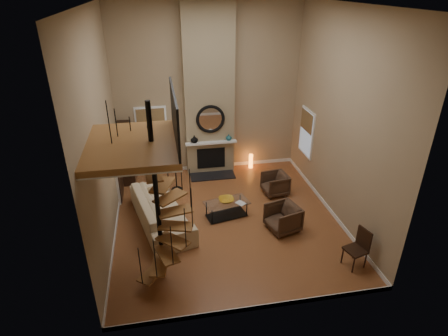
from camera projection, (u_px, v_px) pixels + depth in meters
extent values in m
cube|color=#A56335|center=(227.00, 219.00, 10.33)|extent=(6.00, 6.50, 0.01)
cube|color=tan|center=(208.00, 91.00, 11.94)|extent=(6.00, 0.02, 5.50)
cube|color=tan|center=(263.00, 193.00, 6.23)|extent=(6.00, 0.02, 5.50)
cube|color=tan|center=(100.00, 134.00, 8.60)|extent=(0.02, 6.50, 5.50)
cube|color=tan|center=(341.00, 119.00, 9.56)|extent=(0.02, 6.50, 5.50)
cube|color=silver|center=(227.00, 4.00, 7.84)|extent=(6.00, 6.50, 0.01)
cube|color=white|center=(210.00, 166.00, 13.14)|extent=(6.00, 0.02, 0.12)
cube|color=white|center=(256.00, 308.00, 7.46)|extent=(6.00, 0.02, 0.12)
cube|color=white|center=(116.00, 229.00, 9.82)|extent=(0.02, 6.50, 0.12)
cube|color=white|center=(327.00, 207.00, 10.78)|extent=(0.02, 6.50, 0.12)
cube|color=#8F7E5D|center=(209.00, 93.00, 11.77)|extent=(1.60, 0.38, 5.50)
cube|color=black|center=(213.00, 176.00, 12.57)|extent=(1.50, 0.60, 0.04)
cube|color=black|center=(211.00, 158.00, 12.59)|extent=(0.95, 0.02, 0.72)
cube|color=white|center=(211.00, 143.00, 12.25)|extent=(1.70, 0.18, 0.06)
torus|color=black|center=(210.00, 119.00, 11.94)|extent=(0.94, 0.10, 0.94)
cylinder|color=white|center=(210.00, 119.00, 11.95)|extent=(0.80, 0.01, 0.80)
imported|color=black|center=(194.00, 139.00, 12.12)|extent=(0.24, 0.24, 0.25)
imported|color=#19535A|center=(229.00, 137.00, 12.32)|extent=(0.20, 0.20, 0.21)
cube|color=white|center=(152.00, 129.00, 12.13)|extent=(1.02, 0.04, 1.52)
cube|color=#8C9EB2|center=(152.00, 129.00, 12.11)|extent=(0.90, 0.01, 1.40)
cube|color=olive|center=(151.00, 123.00, 12.00)|extent=(0.90, 0.01, 0.98)
cube|color=white|center=(307.00, 133.00, 11.83)|extent=(0.04, 1.02, 1.52)
cube|color=#8C9EB2|center=(306.00, 133.00, 11.83)|extent=(0.01, 0.90, 1.40)
cube|color=olive|center=(307.00, 121.00, 11.65)|extent=(0.01, 0.90, 0.63)
cube|color=white|center=(117.00, 166.00, 10.96)|extent=(0.06, 1.05, 2.16)
cube|color=black|center=(118.00, 166.00, 10.97)|extent=(0.05, 0.90, 2.05)
cube|color=#8C9EB2|center=(117.00, 153.00, 10.79)|extent=(0.01, 0.60, 0.90)
cube|color=#9A6532|center=(133.00, 145.00, 6.97)|extent=(1.70, 2.20, 0.12)
cube|color=white|center=(133.00, 149.00, 7.00)|extent=(1.70, 2.20, 0.03)
cube|color=black|center=(175.00, 116.00, 6.86)|extent=(0.04, 2.20, 0.94)
cylinder|color=black|center=(157.00, 196.00, 7.55)|extent=(0.10, 0.10, 4.02)
cube|color=#9A6532|center=(153.00, 273.00, 8.06)|extent=(0.71, 0.78, 0.04)
cylinder|color=black|center=(140.00, 266.00, 7.56)|extent=(0.02, 0.02, 0.94)
cube|color=#9A6532|center=(160.00, 265.00, 7.90)|extent=(0.46, 0.77, 0.04)
cylinder|color=black|center=(155.00, 259.00, 7.37)|extent=(0.02, 0.02, 0.94)
cube|color=#9A6532|center=(167.00, 254.00, 7.83)|extent=(0.55, 0.79, 0.04)
cylinder|color=black|center=(172.00, 246.00, 7.33)|extent=(0.02, 0.02, 0.94)
cube|color=#9A6532|center=(173.00, 241.00, 7.81)|extent=(0.75, 0.74, 0.04)
cylinder|color=black|center=(185.00, 228.00, 7.42)|extent=(0.02, 0.02, 0.94)
cube|color=#9A6532|center=(176.00, 226.00, 7.84)|extent=(0.79, 0.53, 0.04)
cylinder|color=black|center=(192.00, 208.00, 7.60)|extent=(0.02, 0.02, 0.94)
cube|color=#9A6532|center=(175.00, 211.00, 7.88)|extent=(0.77, 0.48, 0.04)
cylinder|color=black|center=(190.00, 189.00, 7.79)|extent=(0.02, 0.02, 0.94)
cube|color=#9A6532|center=(170.00, 197.00, 7.88)|extent=(0.77, 0.72, 0.04)
cylinder|color=black|center=(181.00, 172.00, 7.92)|extent=(0.02, 0.02, 0.94)
cube|color=#9A6532|center=(162.00, 185.00, 7.83)|extent=(0.58, 0.79, 0.04)
cylinder|color=black|center=(167.00, 158.00, 7.94)|extent=(0.02, 0.02, 0.94)
cube|color=#9A6532|center=(153.00, 174.00, 7.71)|extent=(0.41, 0.75, 0.04)
cylinder|color=black|center=(149.00, 147.00, 7.81)|extent=(0.02, 0.02, 0.94)
cube|color=#9A6532|center=(144.00, 165.00, 7.51)|extent=(0.68, 0.79, 0.04)
cylinder|color=black|center=(132.00, 139.00, 7.53)|extent=(0.02, 0.02, 0.94)
cube|color=#9A6532|center=(136.00, 156.00, 7.26)|extent=(0.80, 0.64, 0.04)
cylinder|color=black|center=(117.00, 132.00, 7.15)|extent=(0.02, 0.02, 0.94)
cube|color=#9A6532|center=(132.00, 148.00, 6.99)|extent=(0.72, 0.34, 0.04)
cylinder|color=black|center=(109.00, 126.00, 6.72)|extent=(0.02, 0.02, 0.94)
cube|color=black|center=(127.00, 154.00, 11.94)|extent=(0.42, 0.90, 2.02)
imported|color=#CAB48C|center=(160.00, 210.00, 10.01)|extent=(1.76, 3.03, 0.83)
imported|color=#452E1F|center=(277.00, 183.00, 11.42)|extent=(0.81, 0.79, 0.66)
imported|color=#452E1F|center=(285.00, 217.00, 9.79)|extent=(0.97, 0.95, 0.72)
cube|color=silver|center=(227.00, 203.00, 10.27)|extent=(1.32, 0.86, 0.02)
cube|color=black|center=(227.00, 215.00, 10.46)|extent=(1.20, 0.74, 0.02)
cylinder|color=black|center=(212.00, 218.00, 10.01)|extent=(0.04, 0.04, 0.45)
cylinder|color=black|center=(247.00, 209.00, 10.37)|extent=(0.04, 0.04, 0.45)
cylinder|color=black|center=(206.00, 209.00, 10.37)|extent=(0.04, 0.04, 0.45)
cylinder|color=black|center=(240.00, 202.00, 10.73)|extent=(0.04, 0.04, 0.45)
imported|color=gold|center=(226.00, 200.00, 10.29)|extent=(0.42, 0.42, 0.10)
imported|color=gray|center=(240.00, 204.00, 10.18)|extent=(0.31, 0.33, 0.03)
cylinder|color=black|center=(177.00, 189.00, 11.78)|extent=(0.34, 0.34, 0.03)
cylinder|color=black|center=(175.00, 167.00, 11.42)|extent=(0.04, 0.04, 1.48)
cylinder|color=#F2E5C6|center=(174.00, 145.00, 11.08)|extent=(0.38, 0.38, 0.31)
cylinder|color=orange|center=(251.00, 161.00, 13.07)|extent=(0.14, 0.14, 0.51)
cube|color=black|center=(355.00, 250.00, 8.46)|extent=(0.53, 0.53, 0.05)
cube|color=black|center=(364.00, 239.00, 8.42)|extent=(0.15, 0.41, 0.51)
cylinder|color=black|center=(353.00, 265.00, 8.35)|extent=(0.04, 0.04, 0.41)
cylinder|color=black|center=(365.00, 260.00, 8.49)|extent=(0.04, 0.04, 0.41)
cylinder|color=black|center=(342.00, 256.00, 8.64)|extent=(0.04, 0.04, 0.41)
cylinder|color=black|center=(354.00, 251.00, 8.78)|extent=(0.04, 0.04, 0.41)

